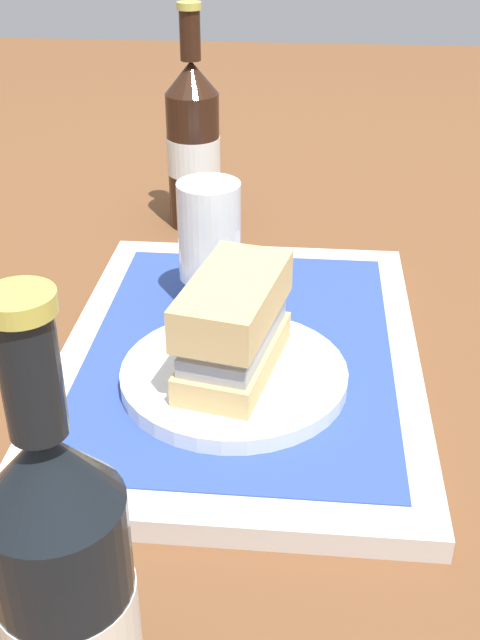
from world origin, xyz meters
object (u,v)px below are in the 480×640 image
(sandwich, at_px, (239,322))
(second_bottle, at_px, (67,600))
(plate, at_px, (238,376))
(beer_bottle, at_px, (193,144))
(beer_glass, at_px, (210,239))

(sandwich, bearing_deg, second_bottle, -177.64)
(plate, bearing_deg, beer_bottle, 13.32)
(sandwich, relative_size, beer_bottle, 0.53)
(plate, distance_m, beer_bottle, 0.40)
(beer_glass, xyz_separation_m, second_bottle, (-0.44, 0.01, 0.01))
(plate, height_order, beer_bottle, beer_bottle)
(plate, bearing_deg, second_bottle, 170.37)
(plate, distance_m, beer_glass, 0.15)
(beer_bottle, bearing_deg, sandwich, -166.46)
(sandwich, height_order, beer_bottle, beer_bottle)
(beer_glass, xyz_separation_m, beer_bottle, (0.24, 0.05, 0.01))
(plate, bearing_deg, sandwich, -12.02)
(sandwich, distance_m, beer_glass, 0.14)
(plate, xyz_separation_m, sandwich, (0.00, -0.00, 0.05))
(sandwich, distance_m, second_bottle, 0.31)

